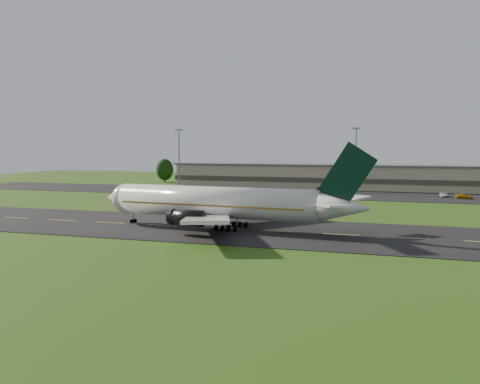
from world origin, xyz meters
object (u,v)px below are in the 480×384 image
(terminal, at_px, (365,177))
(light_mast_west, at_px, (179,151))
(service_vehicle_b, at_px, (323,193))
(airliner, at_px, (220,203))
(service_vehicle_a, at_px, (218,190))
(light_mast_centre, at_px, (356,152))
(service_vehicle_c, at_px, (444,195))
(service_vehicle_d, at_px, (464,196))

(terminal, relative_size, light_mast_west, 7.13)
(service_vehicle_b, bearing_deg, airliner, 164.32)
(service_vehicle_a, bearing_deg, light_mast_centre, 1.74)
(terminal, relative_size, light_mast_centre, 7.13)
(service_vehicle_c, bearing_deg, service_vehicle_a, -177.47)
(terminal, relative_size, service_vehicle_d, 31.19)
(terminal, height_order, service_vehicle_b, terminal)
(terminal, xyz_separation_m, service_vehicle_d, (29.36, -25.86, -3.22))
(service_vehicle_b, distance_m, service_vehicle_d, 39.22)
(airliner, distance_m, service_vehicle_b, 71.28)
(service_vehicle_d, bearing_deg, terminal, 54.05)
(light_mast_centre, height_order, service_vehicle_d, light_mast_centre)
(terminal, distance_m, service_vehicle_c, 32.89)
(service_vehicle_d, bearing_deg, service_vehicle_c, 57.50)
(airliner, xyz_separation_m, terminal, (16.82, 96.24, -0.67))
(airliner, xyz_separation_m, service_vehicle_a, (-25.90, 68.19, -3.86))
(light_mast_west, bearing_deg, airliner, -60.89)
(airliner, xyz_separation_m, service_vehicle_d, (46.18, 70.39, -3.89))
(light_mast_centre, height_order, service_vehicle_c, light_mast_centre)
(airliner, height_order, service_vehicle_a, airliner)
(service_vehicle_b, bearing_deg, terminal, -31.26)
(service_vehicle_a, bearing_deg, service_vehicle_b, -9.69)
(service_vehicle_d, bearing_deg, light_mast_west, 89.34)
(terminal, relative_size, service_vehicle_b, 38.79)
(light_mast_centre, xyz_separation_m, service_vehicle_b, (-8.46, -9.23, -12.02))
(airliner, distance_m, light_mast_west, 91.99)
(service_vehicle_a, bearing_deg, light_mast_west, 133.27)
(airliner, distance_m, terminal, 97.71)
(service_vehicle_c, xyz_separation_m, service_vehicle_d, (5.05, -3.93, 0.05))
(light_mast_west, distance_m, service_vehicle_b, 53.73)
(light_mast_west, relative_size, service_vehicle_c, 4.50)
(airliner, xyz_separation_m, service_vehicle_c, (41.13, 74.32, -3.93))
(service_vehicle_a, relative_size, service_vehicle_c, 0.91)
(light_mast_centre, bearing_deg, light_mast_west, 180.00)
(light_mast_west, distance_m, service_vehicle_d, 92.05)
(airliner, relative_size, service_vehicle_a, 12.53)
(airliner, height_order, terminal, airliner)
(terminal, xyz_separation_m, service_vehicle_a, (-42.72, -28.06, -3.19))
(light_mast_centre, bearing_deg, service_vehicle_d, -17.46)
(light_mast_west, relative_size, service_vehicle_b, 5.44)
(service_vehicle_a, distance_m, service_vehicle_d, 72.11)
(service_vehicle_c, bearing_deg, terminal, 135.25)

